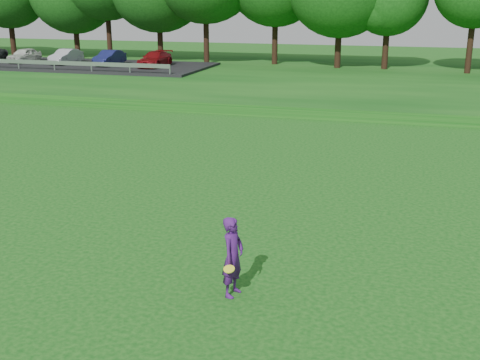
# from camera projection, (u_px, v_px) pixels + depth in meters

# --- Properties ---
(ground) EXTENTS (140.00, 140.00, 0.00)m
(ground) POSITION_uv_depth(u_px,v_px,m) (216.00, 281.00, 13.43)
(ground) COLOR #0D4711
(ground) RESTS_ON ground
(berm) EXTENTS (130.00, 30.00, 0.60)m
(berm) POSITION_uv_depth(u_px,v_px,m) (360.00, 78.00, 44.58)
(berm) COLOR #0D4711
(berm) RESTS_ON ground
(walking_path) EXTENTS (130.00, 1.60, 0.04)m
(walking_path) POSITION_uv_depth(u_px,v_px,m) (335.00, 117.00, 31.80)
(walking_path) COLOR gray
(walking_path) RESTS_ON ground
(parking_lot) EXTENTS (24.00, 9.00, 1.38)m
(parking_lot) POSITION_uv_depth(u_px,v_px,m) (63.00, 61.00, 49.71)
(parking_lot) COLOR black
(parking_lot) RESTS_ON berm
(woman) EXTENTS (0.53, 0.86, 1.75)m
(woman) POSITION_uv_depth(u_px,v_px,m) (233.00, 257.00, 12.58)
(woman) COLOR #4A176B
(woman) RESTS_ON ground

